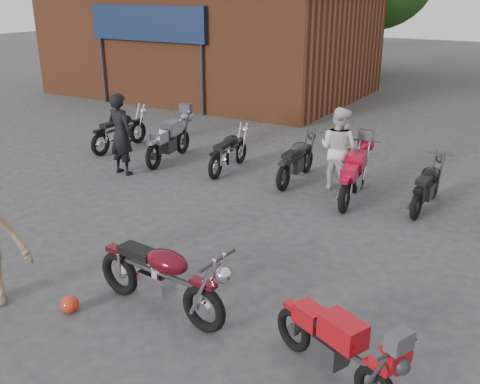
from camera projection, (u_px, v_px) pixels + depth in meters
The scene contains 13 objects.
ground at pixel (192, 304), 7.44m from camera, with size 90.00×90.00×0.00m, color #37373A.
brick_building at pixel (213, 43), 22.28m from camera, with size 12.00×8.00×4.00m, color brown.
vintage_motorcycle at pixel (161, 272), 7.03m from camera, with size 2.12×0.70×1.23m, color #500A15, non-canonical shape.
sportbike at pixel (335, 342), 5.81m from camera, with size 1.76×0.58×1.02m, color red, non-canonical shape.
helmet at pixel (70, 304), 7.22m from camera, with size 0.25×0.25×0.23m, color red.
person_dark at pixel (121, 134), 12.39m from camera, with size 0.70×0.46×1.92m, color black.
person_light at pixel (338, 149), 11.45m from camera, with size 0.88×0.68×1.80m, color silver.
row_bike_0 at pixel (120, 128), 14.47m from camera, with size 2.00×0.66×1.16m, color black, non-canonical shape.
row_bike_1 at pixel (169, 138), 13.46m from camera, with size 2.05×0.68×1.19m, color gray, non-canonical shape.
row_bike_2 at pixel (229, 149), 12.74m from camera, with size 1.85×0.61×1.07m, color black, non-canonical shape.
row_bike_3 at pixel (297, 157), 12.03m from camera, with size 1.92×0.63×1.12m, color #252527, non-canonical shape.
row_bike_4 at pixel (354, 173), 10.93m from camera, with size 2.03×0.67×1.18m, color #AE0E2B, non-canonical shape.
row_bike_5 at pixel (427, 183), 10.53m from camera, with size 1.82×0.60×1.05m, color black, non-canonical shape.
Camera 1 is at (3.88, -5.13, 4.10)m, focal length 40.00 mm.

